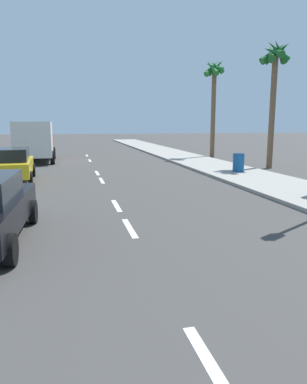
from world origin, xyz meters
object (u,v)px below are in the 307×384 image
object	(u,v)px
parked_car_yellow	(10,164)
palm_tree_distant	(214,82)
palm_tree_far	(275,68)
delivery_truck	(35,141)
trash_bin_far	(239,163)

from	to	relation	value
parked_car_yellow	palm_tree_distant	size ratio (longest dim) A/B	0.59
palm_tree_far	palm_tree_distant	world-z (taller)	palm_tree_distant
delivery_truck	palm_tree_far	world-z (taller)	palm_tree_far
palm_tree_far	trash_bin_far	distance (m)	6.40
palm_tree_distant	trash_bin_far	distance (m)	11.09
palm_tree_far	palm_tree_distant	xyz separation A→B (m)	(-0.72, 7.48, -0.07)
parked_car_yellow	trash_bin_far	bearing A→B (deg)	-2.72
palm_tree_far	trash_bin_far	size ratio (longest dim) A/B	7.71
delivery_truck	palm_tree_distant	bearing A→B (deg)	0.72
parked_car_yellow	delivery_truck	world-z (taller)	delivery_truck
delivery_truck	trash_bin_far	size ratio (longest dim) A/B	6.49
palm_tree_distant	parked_car_yellow	bearing A→B (deg)	-145.48
palm_tree_distant	trash_bin_far	size ratio (longest dim) A/B	7.99
parked_car_yellow	palm_tree_far	bearing A→B (deg)	5.26
delivery_truck	palm_tree_far	bearing A→B (deg)	-27.52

